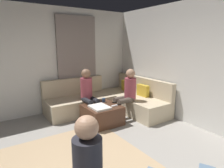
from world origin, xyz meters
TOP-DOWN VIEW (x-y plane):
  - wall_back at (0.00, 2.94)m, footprint 6.00×0.12m
  - wall_left at (-2.94, 0.00)m, footprint 0.12×6.00m
  - curtain_panel at (-2.84, 1.30)m, footprint 0.06×1.10m
  - sectional_couch at (-2.08, 1.88)m, footprint 2.10×2.55m
  - ottoman at (-1.48, 1.26)m, footprint 0.76×0.76m
  - folded_blanket at (-1.38, 1.14)m, footprint 0.44×0.36m
  - coffee_mug at (-1.70, 1.44)m, footprint 0.08×0.08m
  - game_remote at (-1.30, 1.48)m, footprint 0.05×0.15m
  - person_on_couch_back at (-1.44, 1.93)m, footprint 0.30×0.60m
  - person_on_couch_side at (-1.93, 1.15)m, footprint 0.60×0.30m

SIDE VIEW (x-z plane):
  - ottoman at x=-1.48m, z-range 0.00..0.42m
  - sectional_couch at x=-2.08m, z-range -0.15..0.72m
  - game_remote at x=-1.30m, z-range 0.42..0.44m
  - folded_blanket at x=-1.38m, z-range 0.42..0.46m
  - coffee_mug at x=-1.70m, z-range 0.42..0.52m
  - person_on_couch_back at x=-1.44m, z-range 0.06..1.26m
  - person_on_couch_side at x=-1.93m, z-range 0.06..1.26m
  - curtain_panel at x=-2.84m, z-range 0.00..2.50m
  - wall_back at x=0.00m, z-range 0.00..2.70m
  - wall_left at x=-2.94m, z-range 0.00..2.70m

